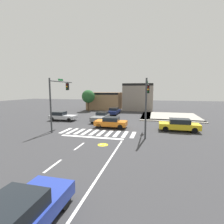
# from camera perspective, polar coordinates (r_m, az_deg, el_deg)

# --- Properties ---
(ground_plane) EXTENTS (120.00, 120.00, 0.00)m
(ground_plane) POSITION_cam_1_polar(r_m,az_deg,el_deg) (24.20, -1.32, -4.30)
(ground_plane) COLOR #353538
(crosswalk_near) EXTENTS (8.59, 2.74, 0.01)m
(crosswalk_near) POSITION_cam_1_polar(r_m,az_deg,el_deg) (20.01, -4.75, -6.80)
(crosswalk_near) COLOR silver
(crosswalk_near) RESTS_ON ground_plane
(lane_markings) EXTENTS (6.80, 18.75, 0.01)m
(lane_markings) POSITION_cam_1_polar(r_m,az_deg,el_deg) (13.45, -9.71, -14.05)
(lane_markings) COLOR white
(lane_markings) RESTS_ON ground_plane
(bike_detector_marking) EXTENTS (0.93, 0.93, 0.01)m
(bike_detector_marking) POSITION_cam_1_polar(r_m,az_deg,el_deg) (15.69, -3.03, -10.79)
(bike_detector_marking) COLOR yellow
(bike_detector_marking) RESTS_ON ground_plane
(curb_corner_northeast) EXTENTS (10.00, 10.60, 0.15)m
(curb_corner_northeast) POSITION_cam_1_polar(r_m,az_deg,el_deg) (32.71, 17.73, -1.47)
(curb_corner_northeast) COLOR #9E998E
(curb_corner_northeast) RESTS_ON ground_plane
(storefront_row) EXTENTS (15.85, 5.58, 6.36)m
(storefront_row) POSITION_cam_1_polar(r_m,az_deg,el_deg) (42.30, 3.78, 4.43)
(storefront_row) COLOR #93704C
(storefront_row) RESTS_ON ground_plane
(traffic_signal_southwest) EXTENTS (0.32, 5.32, 6.24)m
(traffic_signal_southwest) POSITION_cam_1_polar(r_m,az_deg,el_deg) (22.01, -17.29, 5.65)
(traffic_signal_southwest) COLOR #383A3D
(traffic_signal_southwest) RESTS_ON ground_plane
(traffic_signal_southeast) EXTENTS (0.32, 6.01, 6.04)m
(traffic_signal_southeast) POSITION_cam_1_polar(r_m,az_deg,el_deg) (19.24, 11.55, 5.08)
(traffic_signal_southeast) COLOR #383A3D
(traffic_signal_southeast) RESTS_ON ground_plane
(car_blue) EXTENTS (1.90, 4.55, 1.44)m
(car_blue) POSITION_cam_1_polar(r_m,az_deg,el_deg) (7.35, -29.13, -28.20)
(car_blue) COLOR #23389E
(car_blue) RESTS_ON ground_plane
(car_silver) EXTENTS (4.31, 1.77, 1.42)m
(car_silver) POSITION_cam_1_polar(r_m,az_deg,el_deg) (28.74, -16.23, -1.29)
(car_silver) COLOR #B7BABF
(car_silver) RESTS_ON ground_plane
(car_navy) EXTENTS (1.74, 4.77, 1.36)m
(car_navy) POSITION_cam_1_polar(r_m,az_deg,el_deg) (34.45, 0.69, 0.33)
(car_navy) COLOR #141E4C
(car_navy) RESTS_ON ground_plane
(car_gray) EXTENTS (1.80, 4.67, 1.38)m
(car_gray) POSITION_cam_1_polar(r_m,az_deg,el_deg) (26.97, -3.73, -1.58)
(car_gray) COLOR slate
(car_gray) RESTS_ON ground_plane
(car_orange) EXTENTS (4.11, 1.82, 1.40)m
(car_orange) POSITION_cam_1_polar(r_m,az_deg,el_deg) (22.33, -0.35, -3.43)
(car_orange) COLOR orange
(car_orange) RESTS_ON ground_plane
(car_yellow) EXTENTS (4.61, 1.86, 1.48)m
(car_yellow) POSITION_cam_1_polar(r_m,az_deg,el_deg) (22.03, 21.37, -3.97)
(car_yellow) COLOR gold
(car_yellow) RESTS_ON ground_plane
(roadside_tree) EXTENTS (2.96, 2.96, 4.88)m
(roadside_tree) POSITION_cam_1_polar(r_m,az_deg,el_deg) (39.74, -7.86, 5.09)
(roadside_tree) COLOR #4C3823
(roadside_tree) RESTS_ON ground_plane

